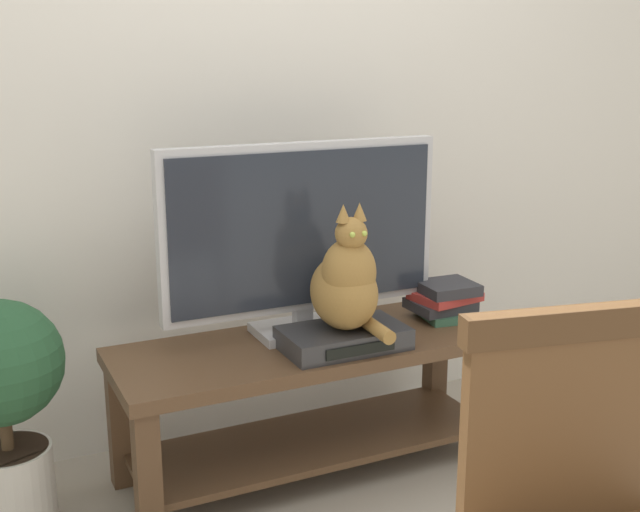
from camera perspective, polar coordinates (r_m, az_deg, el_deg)
The scene contains 7 objects.
back_wall at distance 2.92m, azimuth -5.80°, elevation 14.48°, with size 7.00×0.12×2.80m, color silver.
tv_stand at distance 2.70m, azimuth -0.46°, elevation -8.93°, with size 1.32×0.48×0.47m.
tv at distance 2.62m, azimuth -1.25°, elevation 1.57°, with size 0.96×0.20×0.64m.
media_box at distance 2.57m, azimuth 1.69°, elevation -5.84°, with size 0.39×0.23×0.07m.
cat at distance 2.50m, azimuth 1.89°, elevation -1.95°, with size 0.20×0.33×0.41m.
book_stack at distance 2.89m, azimuth 8.84°, elevation -3.08°, with size 0.24×0.21×0.13m.
potted_plant at distance 2.54m, azimuth -21.64°, elevation -9.11°, with size 0.37×0.37×0.71m.
Camera 1 is at (-0.99, -1.70, 1.39)m, focal length 45.04 mm.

